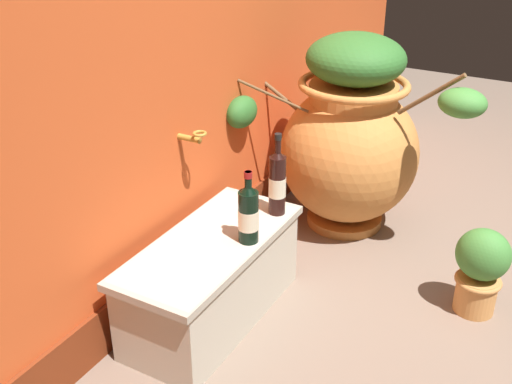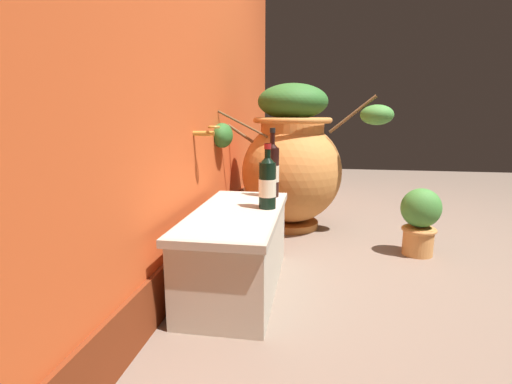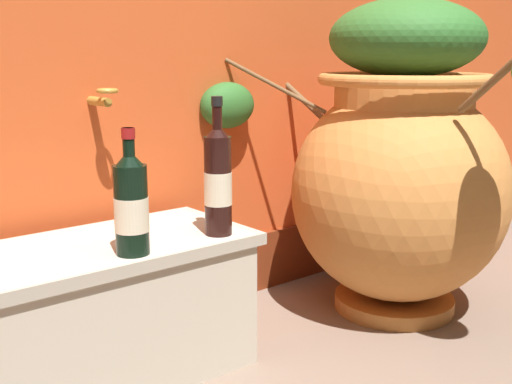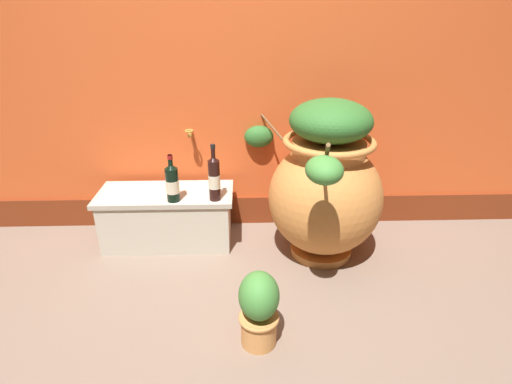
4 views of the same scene
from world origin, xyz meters
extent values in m
plane|color=#7A6656|center=(0.00, 0.00, 0.00)|extent=(7.00, 7.00, 0.00)
cube|color=#D15123|center=(0.00, 1.20, 1.30)|extent=(4.40, 0.20, 2.60)
cube|color=maroon|center=(0.00, 1.10, 0.10)|extent=(4.40, 0.02, 0.20)
cylinder|color=#B28433|center=(-0.27, 1.05, 0.68)|extent=(0.02, 0.10, 0.02)
torus|color=#B28433|center=(-0.27, 1.00, 0.71)|extent=(0.06, 0.06, 0.01)
cylinder|color=#CC7F3D|center=(0.55, 0.69, 0.02)|extent=(0.38, 0.38, 0.04)
ellipsoid|color=#CC7F3D|center=(0.55, 0.69, 0.38)|extent=(0.67, 0.67, 0.68)
cylinder|color=#CC7F3D|center=(0.55, 0.69, 0.67)|extent=(0.42, 0.42, 0.11)
torus|color=#CC7F3D|center=(0.55, 0.69, 0.73)|extent=(0.52, 0.52, 0.04)
cylinder|color=brown|center=(0.28, 0.97, 0.71)|extent=(0.19, 0.28, 0.17)
ellipsoid|color=#2D6628|center=(0.17, 1.07, 0.65)|extent=(0.19, 0.12, 0.14)
cylinder|color=brown|center=(0.46, 1.07, 0.68)|extent=(0.07, 0.30, 0.22)
ellipsoid|color=#2D6628|center=(0.42, 1.21, 0.59)|extent=(0.14, 0.18, 0.10)
cylinder|color=brown|center=(0.46, 0.32, 0.77)|extent=(0.07, 0.28, 0.24)
ellipsoid|color=#428438|center=(0.42, 0.17, 0.76)|extent=(0.17, 0.20, 0.12)
ellipsoid|color=#2D6628|center=(0.55, 0.69, 0.85)|extent=(0.46, 0.46, 0.23)
cube|color=beige|center=(-0.42, 0.86, 0.18)|extent=(0.80, 0.35, 0.35)
cube|color=#AEA592|center=(-0.42, 0.86, 0.34)|extent=(0.85, 0.37, 0.03)
cylinder|color=black|center=(-0.10, 0.75, 0.48)|extent=(0.07, 0.07, 0.25)
cone|color=black|center=(-0.10, 0.75, 0.62)|extent=(0.07, 0.07, 0.04)
cylinder|color=black|center=(-0.10, 0.75, 0.65)|extent=(0.02, 0.02, 0.10)
cylinder|color=black|center=(-0.10, 0.75, 0.69)|extent=(0.03, 0.03, 0.02)
cylinder|color=beige|center=(-0.10, 0.75, 0.47)|extent=(0.07, 0.07, 0.08)
cylinder|color=black|center=(-0.35, 0.74, 0.46)|extent=(0.08, 0.08, 0.21)
cone|color=black|center=(-0.35, 0.74, 0.57)|extent=(0.08, 0.08, 0.04)
cylinder|color=black|center=(-0.35, 0.74, 0.60)|extent=(0.03, 0.03, 0.08)
cylinder|color=maroon|center=(-0.35, 0.74, 0.63)|extent=(0.03, 0.03, 0.02)
cylinder|color=beige|center=(-0.35, 0.74, 0.45)|extent=(0.08, 0.08, 0.08)
cylinder|color=#D68E4C|center=(0.13, -0.05, 0.08)|extent=(0.16, 0.16, 0.16)
torus|color=#C58346|center=(0.13, -0.05, 0.14)|extent=(0.19, 0.19, 0.02)
ellipsoid|color=#428438|center=(0.13, -0.05, 0.27)|extent=(0.18, 0.21, 0.22)
camera|label=1|loc=(-2.11, -0.28, 1.60)|focal=43.85mm
camera|label=2|loc=(-1.98, 0.53, 0.77)|focal=26.48mm
camera|label=3|loc=(-1.01, -0.51, 0.80)|focal=44.38mm
camera|label=4|loc=(0.07, -1.45, 1.41)|focal=28.18mm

